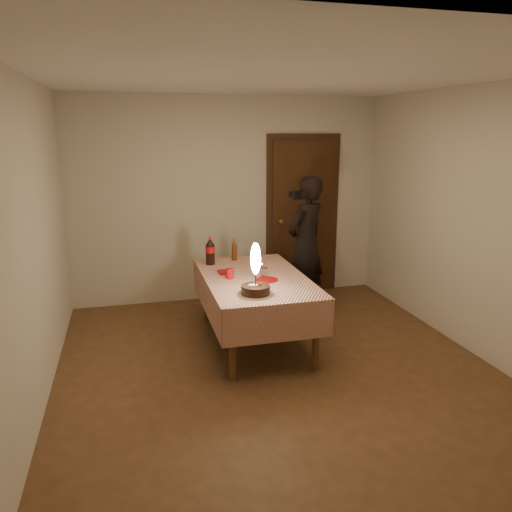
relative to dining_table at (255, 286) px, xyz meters
name	(u,v)px	position (x,y,z in m)	size (l,w,h in m)	color
ground	(279,372)	(0.05, -0.71, -0.62)	(4.00, 4.50, 0.01)	brown
room_shell	(283,192)	(0.08, -0.64, 1.03)	(4.04, 4.54, 2.62)	beige
dining_table	(255,286)	(0.00, 0.00, 0.00)	(1.02, 1.72, 0.72)	brown
birthday_cake	(256,281)	(-0.13, -0.55, 0.22)	(0.33, 0.33, 0.48)	white
red_plate	(267,280)	(0.09, -0.15, 0.10)	(0.22, 0.22, 0.01)	#BB0D0D
red_cup	(230,274)	(-0.26, 0.00, 0.15)	(0.08, 0.08, 0.10)	red
clear_cup	(264,272)	(0.10, -0.02, 0.14)	(0.07, 0.07, 0.09)	white
napkin_stack	(226,272)	(-0.26, 0.21, 0.11)	(0.15, 0.15, 0.02)	#AC1316
cola_bottle	(210,251)	(-0.36, 0.59, 0.25)	(0.10, 0.10, 0.32)	black
amber_bottle_left	(234,250)	(-0.06, 0.70, 0.22)	(0.06, 0.06, 0.25)	#5D2C10
photographer	(306,243)	(0.88, 0.89, 0.20)	(0.72, 0.67, 1.64)	black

